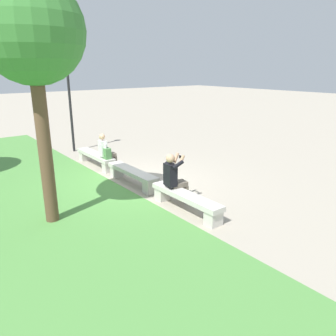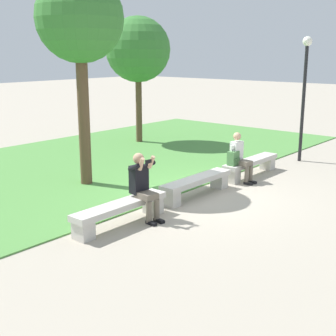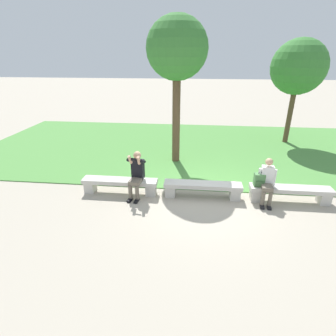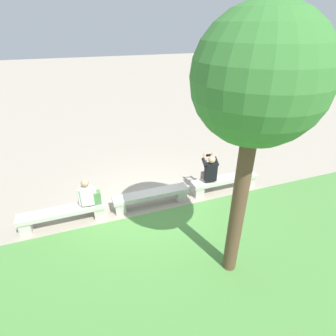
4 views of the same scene
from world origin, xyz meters
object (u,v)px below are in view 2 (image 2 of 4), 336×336
object	(u,v)px
person_distant	(240,156)
tree_behind_wall	(80,21)
backpack	(234,158)
tree_left_background	(138,50)
bench_main	(121,210)
person_photographer	(143,183)
bench_mid	(251,165)
lamp_post	(305,81)
bench_near	(197,183)

from	to	relation	value
person_distant	tree_behind_wall	bearing A→B (deg)	134.11
backpack	tree_left_background	distance (m)	6.66
person_distant	bench_main	bearing A→B (deg)	179.08
tree_behind_wall	person_photographer	bearing A→B (deg)	-107.98
person_photographer	backpack	world-z (taller)	person_photographer
bench_mid	person_photographer	world-z (taller)	person_photographer
bench_main	lamp_post	bearing A→B (deg)	-1.81
bench_mid	person_photographer	bearing A→B (deg)	-178.98
person_distant	backpack	distance (m)	0.20
bench_mid	tree_behind_wall	xyz separation A→B (m)	(-3.39, 2.72, 3.62)
bench_near	tree_behind_wall	world-z (taller)	tree_behind_wall
backpack	tree_left_background	size ratio (longest dim) A/B	0.10
tree_behind_wall	bench_near	bearing A→B (deg)	-70.27
tree_behind_wall	tree_left_background	world-z (taller)	tree_behind_wall
person_distant	backpack	size ratio (longest dim) A/B	2.94
person_distant	tree_behind_wall	world-z (taller)	tree_behind_wall
lamp_post	person_photographer	bearing A→B (deg)	178.69
bench_main	bench_mid	bearing A→B (deg)	0.00
person_photographer	backpack	size ratio (longest dim) A/B	3.08
lamp_post	person_distant	bearing A→B (deg)	177.03
bench_main	person_photographer	size ratio (longest dim) A/B	1.67
tree_behind_wall	tree_left_background	size ratio (longest dim) A/B	1.13
bench_mid	lamp_post	xyz separation A→B (m)	(2.50, -0.23, 2.11)
bench_near	lamp_post	world-z (taller)	lamp_post
person_photographer	tree_left_background	world-z (taller)	tree_left_background
person_photographer	tree_left_background	distance (m)	8.54
bench_near	bench_mid	distance (m)	2.42
bench_mid	person_photographer	size ratio (longest dim) A/B	1.67
bench_main	lamp_post	distance (m)	7.64
person_distant	lamp_post	bearing A→B (deg)	-2.97
bench_near	bench_mid	bearing A→B (deg)	0.00
bench_main	tree_left_background	world-z (taller)	tree_left_background
bench_mid	tree_left_background	size ratio (longest dim) A/B	0.49
bench_mid	backpack	world-z (taller)	backpack
bench_main	bench_mid	world-z (taller)	same
tree_behind_wall	lamp_post	xyz separation A→B (m)	(5.89, -2.95, -1.51)
person_distant	bench_near	bearing A→B (deg)	177.80
bench_near	tree_left_background	distance (m)	7.49
person_photographer	tree_behind_wall	bearing A→B (deg)	72.02
bench_mid	tree_behind_wall	world-z (taller)	tree_behind_wall
tree_behind_wall	person_distant	bearing A→B (deg)	-45.89
person_photographer	person_distant	size ratio (longest dim) A/B	1.05
person_photographer	tree_left_background	bearing A→B (deg)	44.16
person_photographer	lamp_post	bearing A→B (deg)	-1.31
bench_mid	backpack	xyz separation A→B (m)	(-0.88, -0.00, 0.32)
person_distant	bench_mid	bearing A→B (deg)	5.45
backpack	tree_left_background	world-z (taller)	tree_left_background
person_photographer	tree_left_background	size ratio (longest dim) A/B	0.30
bench_main	person_distant	world-z (taller)	person_distant
bench_main	tree_left_background	distance (m)	9.00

